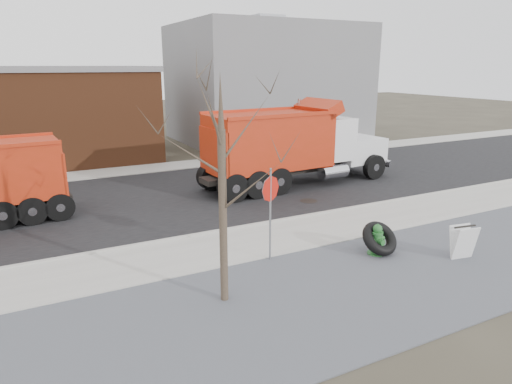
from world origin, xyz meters
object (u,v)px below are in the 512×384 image
stop_sign (270,198)px  fire_hydrant (377,241)px  truck_tire (380,238)px  sandwich_board (463,242)px  dump_truck_red_a (292,143)px

stop_sign → fire_hydrant: bearing=-21.5°
truck_tire → sandwich_board: sandwich_board is taller
truck_tire → dump_truck_red_a: bearing=76.5°
dump_truck_red_a → truck_tire: bearing=-107.0°
fire_hydrant → dump_truck_red_a: 8.34m
truck_tire → dump_truck_red_a: 8.31m
stop_sign → sandwich_board: 5.57m
truck_tire → fire_hydrant: bearing=-177.6°
truck_tire → dump_truck_red_a: size_ratio=0.12×
fire_hydrant → dump_truck_red_a: size_ratio=0.10×
sandwich_board → dump_truck_red_a: dump_truck_red_a is taller
fire_hydrant → sandwich_board: sandwich_board is taller
stop_sign → dump_truck_red_a: bearing=52.9°
sandwich_board → dump_truck_red_a: 9.41m
sandwich_board → stop_sign: bearing=162.8°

